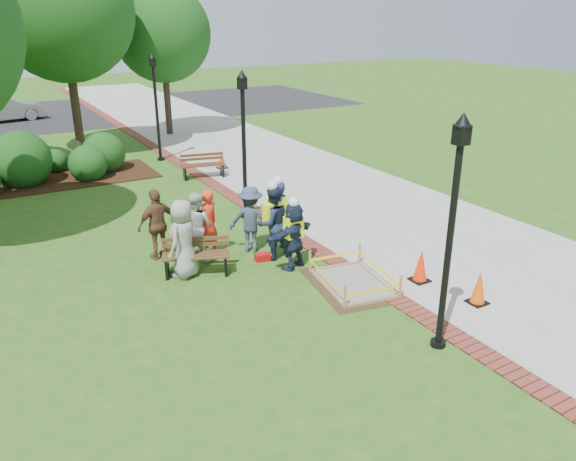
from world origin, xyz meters
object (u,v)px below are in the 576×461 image
cone_front (479,288)px  lamp_near (452,219)px  hivis_worker_c (272,221)px  wet_concrete_pad (353,275)px  hivis_worker_b (278,214)px  hivis_worker_a (294,233)px  bench_near (196,263)px

cone_front → lamp_near: lamp_near is taller
hivis_worker_c → cone_front: bearing=-58.9°
wet_concrete_pad → hivis_worker_b: bearing=100.5°
hivis_worker_a → hivis_worker_b: hivis_worker_b is taller
lamp_near → hivis_worker_a: bearing=97.6°
wet_concrete_pad → hivis_worker_b: size_ratio=1.30×
lamp_near → cone_front: bearing=22.4°
wet_concrete_pad → hivis_worker_c: (-0.83, 2.21, 0.74)m
bench_near → hivis_worker_b: hivis_worker_b is taller
wet_concrete_pad → lamp_near: (-0.11, -2.80, 2.25)m
bench_near → cone_front: (4.55, -4.31, 0.10)m
hivis_worker_c → bench_near: bearing=178.3°
hivis_worker_a → hivis_worker_c: 0.78m
hivis_worker_c → lamp_near: bearing=-81.8°
wet_concrete_pad → bench_near: bench_near is taller
cone_front → hivis_worker_a: (-2.42, 3.49, 0.52)m
cone_front → lamp_near: size_ratio=0.18×
hivis_worker_a → bench_near: bearing=159.1°
cone_front → hivis_worker_c: hivis_worker_c is taller
wet_concrete_pad → hivis_worker_c: 2.48m
bench_near → hivis_worker_b: (2.34, 0.31, 0.70)m
wet_concrete_pad → bench_near: bearing=141.2°
lamp_near → hivis_worker_c: (-0.72, 5.01, -1.50)m
bench_near → lamp_near: 6.16m
wet_concrete_pad → hivis_worker_a: size_ratio=1.45×
bench_near → hivis_worker_c: 2.11m
wet_concrete_pad → cone_front: (1.73, -2.04, 0.13)m
wet_concrete_pad → hivis_worker_b: 2.73m
cone_front → hivis_worker_c: (-2.57, 4.25, 0.61)m
hivis_worker_b → bench_near: bearing=-172.4°
cone_front → hivis_worker_b: size_ratio=0.39×
cone_front → hivis_worker_a: size_ratio=0.43×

